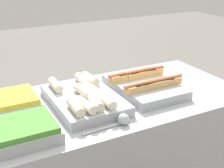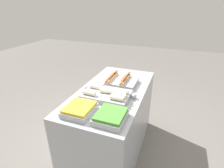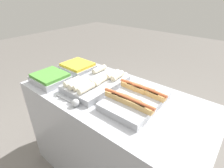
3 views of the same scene
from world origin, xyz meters
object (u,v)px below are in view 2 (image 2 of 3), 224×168
object	(u,v)px
tray_wraps	(107,94)
serving_spoon_near	(134,97)
serving_spoon_far	(86,88)
tray_side_back	(80,109)
tray_side_front	(111,117)
tray_hotdogs	(118,80)

from	to	relation	value
tray_wraps	serving_spoon_near	distance (m)	0.27
serving_spoon_near	serving_spoon_far	distance (m)	0.54
tray_side_back	tray_wraps	bearing A→B (deg)	-18.77
tray_side_front	serving_spoon_far	size ratio (longest dim) A/B	1.11
serving_spoon_far	serving_spoon_near	bearing A→B (deg)	-90.63
serving_spoon_far	tray_wraps	bearing A→B (deg)	-104.04
tray_wraps	tray_side_front	xyz separation A→B (m)	(-0.34, -0.18, -0.00)
tray_side_back	serving_spoon_far	world-z (taller)	tray_side_back
tray_wraps	serving_spoon_near	xyz separation A→B (m)	(0.06, -0.27, -0.01)
tray_wraps	tray_side_front	distance (m)	0.39
tray_side_back	serving_spoon_near	world-z (taller)	tray_side_back
tray_wraps	serving_spoon_far	bearing A→B (deg)	75.96
tray_side_back	serving_spoon_near	bearing A→B (deg)	-43.25
serving_spoon_near	tray_wraps	bearing A→B (deg)	103.31
tray_side_front	tray_side_back	size ratio (longest dim) A/B	1.00
tray_side_back	serving_spoon_near	size ratio (longest dim) A/B	1.19
tray_wraps	tray_hotdogs	bearing A→B (deg)	0.71
serving_spoon_far	tray_hotdogs	bearing A→B (deg)	-42.66
tray_side_front	serving_spoon_near	size ratio (longest dim) A/B	1.19
tray_side_front	serving_spoon_near	bearing A→B (deg)	-12.47
tray_hotdogs	tray_wraps	size ratio (longest dim) A/B	0.93
tray_hotdogs	serving_spoon_far	xyz separation A→B (m)	(-0.29, 0.27, -0.02)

